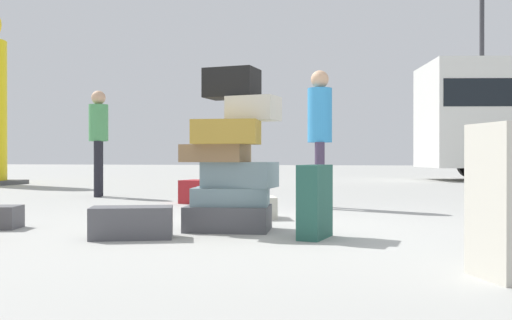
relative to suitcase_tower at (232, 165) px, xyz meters
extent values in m
plane|color=#9E9E99|center=(0.44, 0.08, -0.56)|extent=(80.00, 80.00, 0.00)
cube|color=#4C4C51|center=(-0.03, -0.02, -0.45)|extent=(0.74, 0.54, 0.21)
cube|color=gray|center=(-0.01, 0.02, -0.27)|extent=(0.69, 0.52, 0.15)
cube|color=gray|center=(0.06, 0.05, -0.09)|extent=(0.61, 0.44, 0.22)
cube|color=olive|center=(-0.14, -0.03, 0.10)|extent=(0.55, 0.39, 0.15)
cube|color=#B28C33|center=(-0.01, -0.12, 0.27)|extent=(0.56, 0.41, 0.20)
cube|color=beige|center=(0.19, 0.01, 0.47)|extent=(0.45, 0.35, 0.20)
cube|color=black|center=(-0.02, 0.09, 0.70)|extent=(0.47, 0.36, 0.25)
cube|color=beige|center=(1.88, -1.53, -0.16)|extent=(0.42, 0.45, 0.79)
cube|color=beige|center=(-0.19, 0.91, -0.45)|extent=(0.88, 0.61, 0.22)
cube|color=#4C4C51|center=(-0.63, -0.62, -0.44)|extent=(0.68, 0.48, 0.24)
cube|color=#26594C|center=(0.74, -0.33, -0.28)|extent=(0.24, 0.42, 0.56)
cube|color=maroon|center=(-1.00, 2.56, -0.40)|extent=(0.79, 0.54, 0.31)
cylinder|color=black|center=(-3.12, 3.57, -0.12)|extent=(0.12, 0.12, 0.88)
cylinder|color=black|center=(-3.04, 3.37, -0.12)|extent=(0.12, 0.12, 0.88)
cylinder|color=#4C9959|center=(-3.08, 3.47, 0.61)|extent=(0.30, 0.30, 0.58)
sphere|color=tan|center=(-3.08, 3.47, 1.00)|extent=(0.22, 0.22, 0.22)
cylinder|color=#3F334C|center=(0.51, 2.40, -0.16)|extent=(0.12, 0.12, 0.80)
cylinder|color=#3F334C|center=(0.53, 2.18, -0.16)|extent=(0.12, 0.12, 0.80)
cylinder|color=#338CCC|center=(0.52, 2.29, 0.58)|extent=(0.30, 0.30, 0.67)
sphere|color=tan|center=(0.52, 2.29, 1.02)|extent=(0.22, 0.22, 0.22)
cylinder|color=black|center=(3.94, 12.74, -0.11)|extent=(0.93, 0.42, 0.90)
cylinder|color=black|center=(4.42, 10.29, -0.11)|extent=(0.93, 0.42, 0.90)
cylinder|color=#333338|center=(3.86, 10.80, 2.26)|extent=(0.12, 0.12, 5.63)
camera|label=1|loc=(1.21, -4.59, 0.06)|focal=39.24mm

